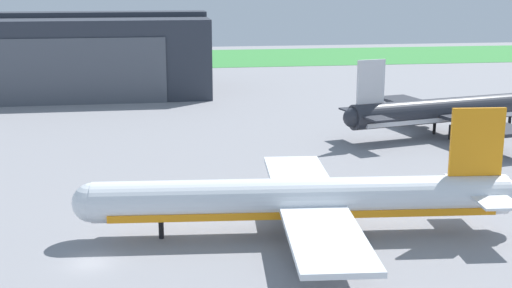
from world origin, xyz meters
name	(u,v)px	position (x,y,z in m)	size (l,w,h in m)	color
ground_plane	(90,263)	(0.00, 0.00, 0.00)	(440.00, 440.00, 0.00)	gray
grass_field_strip	(132,59)	(0.00, 177.83, 0.04)	(440.00, 56.00, 0.08)	#3A893F
maintenance_hangar	(27,55)	(-22.94, 107.30, 9.32)	(86.59, 35.37, 19.56)	#2D333D
airliner_far_right	(451,111)	(58.73, 47.61, 4.57)	(42.01, 37.56, 14.28)	#282B33
airliner_near_right	(302,200)	(22.15, 4.31, 4.01)	(48.35, 38.13, 13.85)	silver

